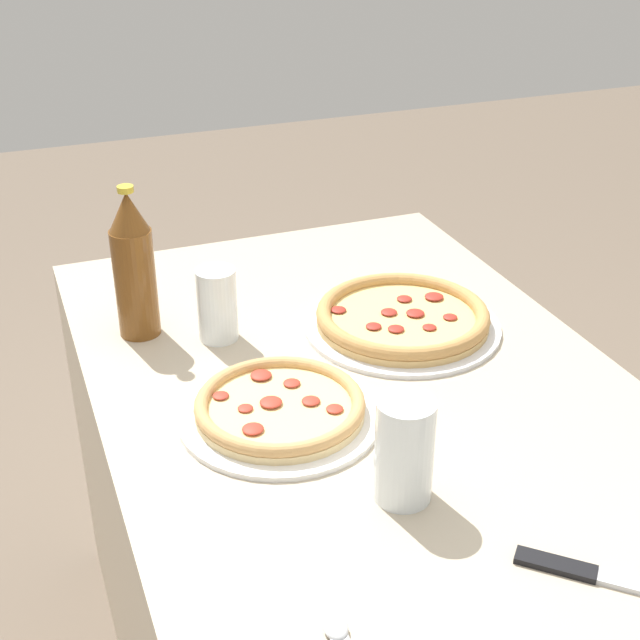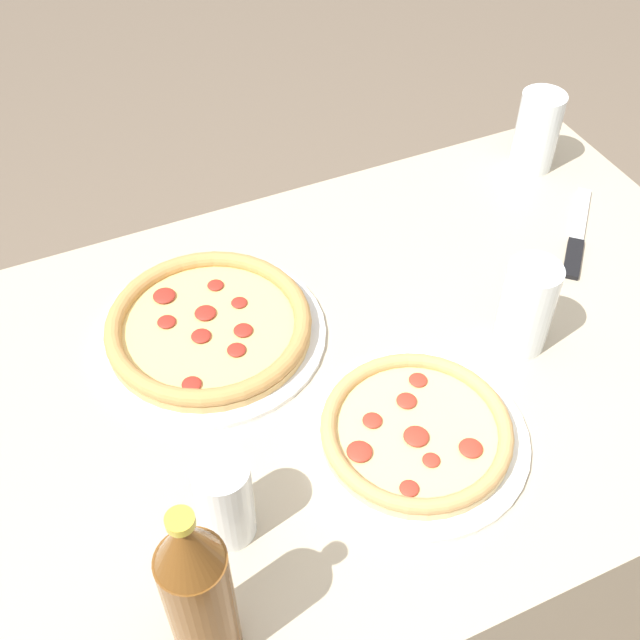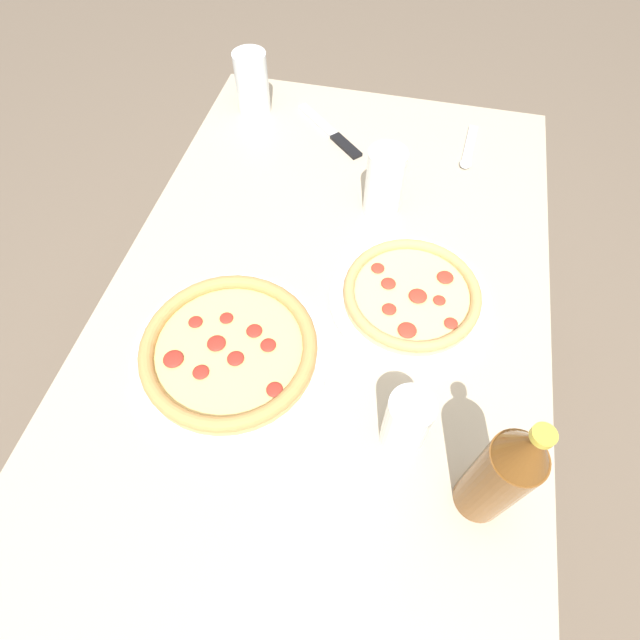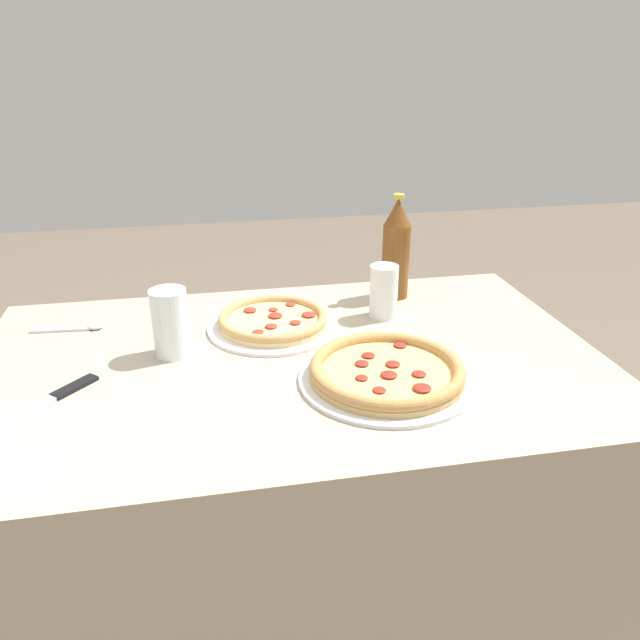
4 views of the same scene
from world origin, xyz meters
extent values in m
plane|color=#6B5B4C|center=(0.00, 0.00, 0.00)|extent=(8.00, 8.00, 0.00)
cube|color=#B7A88E|center=(0.00, 0.00, 0.38)|extent=(1.29, 0.81, 0.76)
cylinder|color=white|center=(0.02, -0.15, 0.76)|extent=(0.30, 0.30, 0.01)
cylinder|color=#E5C689|center=(0.02, -0.15, 0.77)|extent=(0.25, 0.25, 0.01)
cylinder|color=#EACC7F|center=(0.02, -0.15, 0.78)|extent=(0.22, 0.22, 0.00)
torus|color=tan|center=(0.02, -0.15, 0.79)|extent=(0.25, 0.25, 0.02)
ellipsoid|color=#A83323|center=(0.01, -0.16, 0.79)|extent=(0.03, 0.03, 0.01)
ellipsoid|color=#A83323|center=(-0.03, -0.12, 0.79)|extent=(0.03, 0.03, 0.01)
ellipsoid|color=#A83323|center=(-0.03, -0.23, 0.79)|extent=(0.02, 0.02, 0.01)
ellipsoid|color=#A83323|center=(-0.07, -0.15, 0.79)|extent=(0.03, 0.03, 0.01)
ellipsoid|color=#A83323|center=(0.03, -0.11, 0.79)|extent=(0.03, 0.03, 0.01)
ellipsoid|color=#A83323|center=(0.01, -0.20, 0.79)|extent=(0.02, 0.02, 0.00)
ellipsoid|color=#A83323|center=(0.06, -0.21, 0.79)|extent=(0.03, 0.03, 0.01)
ellipsoid|color=#A83323|center=(0.06, -0.08, 0.79)|extent=(0.03, 0.03, 0.01)
cylinder|color=silver|center=(-0.17, 0.13, 0.76)|extent=(0.34, 0.34, 0.01)
cylinder|color=tan|center=(-0.17, 0.13, 0.77)|extent=(0.30, 0.30, 0.01)
cylinder|color=#E5C170|center=(-0.17, 0.13, 0.78)|extent=(0.26, 0.26, 0.00)
torus|color=tan|center=(-0.17, 0.13, 0.79)|extent=(0.30, 0.30, 0.03)
ellipsoid|color=maroon|center=(-0.21, 0.21, 0.79)|extent=(0.03, 0.03, 0.01)
ellipsoid|color=maroon|center=(-0.16, 0.16, 0.79)|extent=(0.03, 0.03, 0.01)
ellipsoid|color=maroon|center=(-0.22, 0.04, 0.79)|extent=(0.03, 0.03, 0.01)
ellipsoid|color=maroon|center=(-0.22, 0.16, 0.79)|extent=(0.03, 0.03, 0.01)
ellipsoid|color=maroon|center=(-0.13, 0.21, 0.79)|extent=(0.02, 0.02, 0.01)
ellipsoid|color=maroon|center=(-0.11, 0.16, 0.79)|extent=(0.02, 0.02, 0.01)
ellipsoid|color=maroon|center=(-0.18, 0.11, 0.79)|extent=(0.03, 0.03, 0.01)
ellipsoid|color=maroon|center=(-0.15, 0.07, 0.79)|extent=(0.03, 0.03, 0.01)
ellipsoid|color=maroon|center=(-0.13, 0.10, 0.79)|extent=(0.03, 0.03, 0.01)
cylinder|color=white|center=(-0.25, -0.17, 0.82)|extent=(0.07, 0.07, 0.13)
cylinder|color=maroon|center=(-0.25, -0.17, 0.80)|extent=(0.05, 0.05, 0.08)
cylinder|color=white|center=(0.24, -0.06, 0.83)|extent=(0.08, 0.08, 0.14)
cylinder|color=silver|center=(0.24, -0.06, 0.82)|extent=(0.06, 0.06, 0.11)
cylinder|color=brown|center=(-0.31, -0.29, 0.85)|extent=(0.07, 0.07, 0.19)
cone|color=brown|center=(-0.31, -0.29, 0.98)|extent=(0.07, 0.07, 0.07)
cylinder|color=gold|center=(-0.31, -0.29, 1.02)|extent=(0.03, 0.03, 0.01)
cube|color=black|center=(0.42, 0.05, 0.76)|extent=(0.08, 0.09, 0.01)
cube|color=silver|center=(0.50, 0.13, 0.76)|extent=(0.11, 0.12, 0.01)
cube|color=silver|center=(0.49, -0.23, 0.76)|extent=(0.13, 0.03, 0.01)
ellipsoid|color=silver|center=(0.42, -0.23, 0.77)|extent=(0.04, 0.03, 0.01)
camera|label=1|loc=(1.04, -0.48, 1.50)|focal=50.00mm
camera|label=2|loc=(-0.35, -0.65, 1.63)|focal=45.00mm
camera|label=3|loc=(-0.54, -0.11, 1.51)|focal=28.00mm
camera|label=4|loc=(0.16, 1.14, 1.35)|focal=35.00mm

